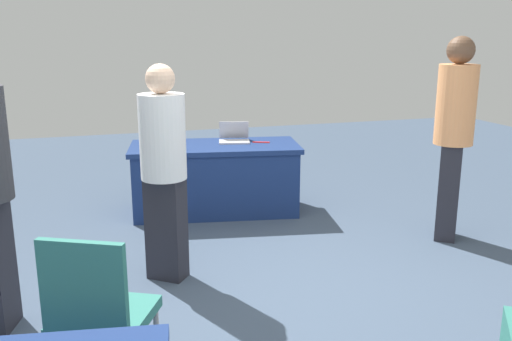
% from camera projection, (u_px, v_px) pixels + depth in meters
% --- Properties ---
extents(ground_plane, '(14.40, 14.40, 0.00)m').
position_uv_depth(ground_plane, '(255.00, 304.00, 3.85)').
color(ground_plane, '#3D4C60').
extents(table_foreground, '(1.84, 1.05, 0.72)m').
position_uv_depth(table_foreground, '(215.00, 178.00, 5.80)').
color(table_foreground, navy).
rests_on(table_foreground, ground).
extents(chair_near_front, '(0.59, 0.59, 0.94)m').
position_uv_depth(chair_near_front, '(98.00, 310.00, 2.67)').
color(chair_near_front, '#9E9993').
rests_on(chair_near_front, ground).
extents(person_attendee_standing, '(0.48, 0.48, 1.82)m').
position_uv_depth(person_attendee_standing, '(454.00, 128.00, 4.87)').
color(person_attendee_standing, '#26262D').
rests_on(person_attendee_standing, ground).
extents(person_organiser, '(0.48, 0.48, 1.64)m').
position_uv_depth(person_organiser, '(164.00, 163.00, 4.07)').
color(person_organiser, '#26262D').
rests_on(person_organiser, ground).
extents(laptop_silver, '(0.38, 0.36, 0.21)m').
position_uv_depth(laptop_silver, '(234.00, 138.00, 5.86)').
color(laptop_silver, silver).
rests_on(laptop_silver, table_foreground).
extents(yarn_ball, '(0.12, 0.12, 0.12)m').
position_uv_depth(yarn_ball, '(176.00, 142.00, 5.52)').
color(yarn_ball, gray).
rests_on(yarn_ball, table_foreground).
extents(scissors_red, '(0.18, 0.10, 0.01)m').
position_uv_depth(scissors_red, '(261.00, 142.00, 5.82)').
color(scissors_red, red).
rests_on(scissors_red, table_foreground).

